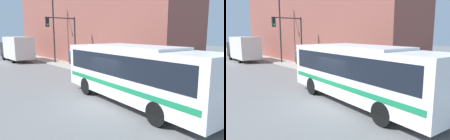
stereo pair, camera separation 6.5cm
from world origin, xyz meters
TOP-DOWN VIEW (x-y plane):
  - ground_plane at (0.00, 0.00)m, footprint 120.00×120.00m
  - sidewalk at (5.71, 20.00)m, footprint 2.41×70.00m
  - building_facade at (9.91, 16.84)m, footprint 6.00×31.69m
  - city_bus at (1.50, -0.92)m, footprint 3.27×10.17m
  - delivery_truck at (2.40, 22.36)m, footprint 2.50×7.65m
  - fire_hydrant at (5.10, 5.19)m, footprint 0.23×0.30m
  - traffic_light_pole at (4.13, 11.54)m, footprint 3.28×0.35m
  - street_lamp at (5.02, 16.82)m, footprint 2.76×0.28m
  - pedestrian_near_corner at (6.07, 14.18)m, footprint 0.34×0.34m

SIDE VIEW (x-z plane):
  - ground_plane at x=0.00m, z-range 0.00..0.00m
  - sidewalk at x=5.71m, z-range 0.00..0.14m
  - fire_hydrant at x=5.10m, z-range 0.14..0.80m
  - pedestrian_near_corner at x=6.07m, z-range 0.16..1.90m
  - delivery_truck at x=2.40m, z-range 0.13..3.44m
  - city_bus at x=1.50m, z-range 0.26..3.40m
  - traffic_light_pole at x=4.13m, z-range 1.13..6.43m
  - street_lamp at x=5.02m, z-range 0.86..9.04m
  - building_facade at x=9.91m, z-range 0.00..12.33m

